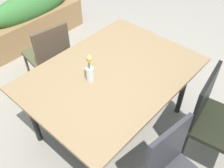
# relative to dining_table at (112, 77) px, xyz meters

# --- Properties ---
(ground_plane) EXTENTS (12.00, 12.00, 0.00)m
(ground_plane) POSITION_rel_dining_table_xyz_m (-0.06, 0.03, -0.68)
(ground_plane) COLOR gray
(dining_table) EXTENTS (1.53, 1.11, 0.74)m
(dining_table) POSITION_rel_dining_table_xyz_m (0.00, 0.00, 0.00)
(dining_table) COLOR #8C704C
(dining_table) RESTS_ON ground
(chair_far_side) EXTENTS (0.47, 0.47, 0.89)m
(chair_far_side) POSITION_rel_dining_table_xyz_m (-0.04, 0.89, -0.16)
(chair_far_side) COLOR #4B4B2E
(chair_far_side) RESTS_ON ground
(chair_near_right) EXTENTS (0.56, 0.56, 0.92)m
(chair_near_right) POSITION_rel_dining_table_xyz_m (0.33, -0.88, -0.15)
(chair_near_right) COLOR black
(chair_near_right) RESTS_ON ground
(flower_vase) EXTENTS (0.07, 0.07, 0.26)m
(flower_vase) POSITION_rel_dining_table_xyz_m (-0.20, 0.07, 0.16)
(flower_vase) COLOR silver
(flower_vase) RESTS_ON dining_table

